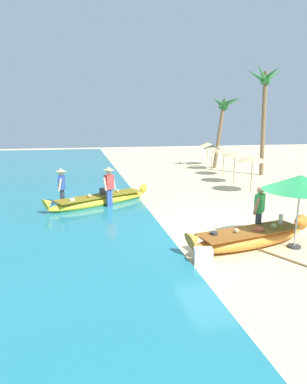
{
  "coord_description": "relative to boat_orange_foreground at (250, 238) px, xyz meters",
  "views": [
    {
      "loc": [
        -4.16,
        -8.37,
        3.38
      ],
      "look_at": [
        -1.6,
        2.73,
        0.9
      ],
      "focal_mm": 28.82,
      "sensor_mm": 36.0,
      "label": 1
    }
  ],
  "objects": [
    {
      "name": "ground_plane",
      "position": [
        -0.32,
        1.01,
        -0.28
      ],
      "size": [
        80.0,
        80.0,
        0.0
      ],
      "primitive_type": "plane",
      "color": "beige"
    },
    {
      "name": "boat_orange_foreground",
      "position": [
        0.0,
        0.0,
        0.0
      ],
      "size": [
        4.1,
        1.5,
        0.81
      ],
      "color": "orange",
      "rests_on": "ground"
    },
    {
      "name": "boat_yellow_midground",
      "position": [
        -3.84,
        5.49,
        -0.01
      ],
      "size": [
        4.55,
        2.78,
        0.79
      ],
      "color": "yellow",
      "rests_on": "ground"
    },
    {
      "name": "person_vendor_hatted",
      "position": [
        -3.48,
        4.98,
        0.73
      ],
      "size": [
        0.56,
        0.48,
        1.75
      ],
      "color": "#3D5BA8",
      "rests_on": "ground"
    },
    {
      "name": "person_tourist_customer",
      "position": [
        0.56,
        0.53,
        0.64
      ],
      "size": [
        0.54,
        0.51,
        1.63
      ],
      "color": "#333842",
      "rests_on": "ground"
    },
    {
      "name": "person_vendor_assistant",
      "position": [
        -5.37,
        5.57,
        0.68
      ],
      "size": [
        0.44,
        0.57,
        1.67
      ],
      "color": "#333842",
      "rests_on": "ground"
    },
    {
      "name": "patio_umbrella_large",
      "position": [
        1.23,
        -0.3,
        1.56
      ],
      "size": [
        2.02,
        2.02,
        2.07
      ],
      "color": "#B7B7BC",
      "rests_on": "ground"
    },
    {
      "name": "parasol_row_0",
      "position": [
        3.88,
        6.63,
        1.47
      ],
      "size": [
        1.6,
        1.6,
        1.91
      ],
      "color": "#8E6B47",
      "rests_on": "ground"
    },
    {
      "name": "parasol_row_1",
      "position": [
        4.25,
        9.23,
        1.47
      ],
      "size": [
        1.6,
        1.6,
        1.91
      ],
      "color": "#8E6B47",
      "rests_on": "ground"
    },
    {
      "name": "parasol_row_2",
      "position": [
        4.91,
        12.03,
        1.47
      ],
      "size": [
        1.6,
        1.6,
        1.91
      ],
      "color": "#8E6B47",
      "rests_on": "ground"
    },
    {
      "name": "parasol_row_3",
      "position": [
        5.31,
        14.89,
        1.47
      ],
      "size": [
        1.6,
        1.6,
        1.91
      ],
      "color": "#8E6B47",
      "rests_on": "ground"
    },
    {
      "name": "parasol_row_4",
      "position": [
        6.13,
        17.8,
        1.47
      ],
      "size": [
        1.6,
        1.6,
        1.91
      ],
      "color": "#8E6B47",
      "rests_on": "ground"
    },
    {
      "name": "palm_tree_tall_inland",
      "position": [
        6.4,
        15.5,
        4.2
      ],
      "size": [
        2.62,
        2.44,
        5.62
      ],
      "color": "brown",
      "rests_on": "ground"
    },
    {
      "name": "palm_tree_leaning_seaward",
      "position": [
        7.32,
        11.51,
        5.19
      ],
      "size": [
        2.46,
        2.33,
        7.1
      ],
      "color": "brown",
      "rests_on": "ground"
    },
    {
      "name": "cooler_box",
      "position": [
        -1.71,
        -0.76,
        -0.07
      ],
      "size": [
        0.51,
        0.41,
        0.43
      ],
      "primitive_type": "cube",
      "rotation": [
        0.0,
        0.0,
        -0.25
      ],
      "color": "silver",
      "rests_on": "ground"
    },
    {
      "name": "paddle",
      "position": [
        0.58,
        -1.19,
        -0.25
      ],
      "size": [
        0.97,
        1.72,
        0.05
      ],
      "color": "#8E6B47",
      "rests_on": "ground"
    }
  ]
}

